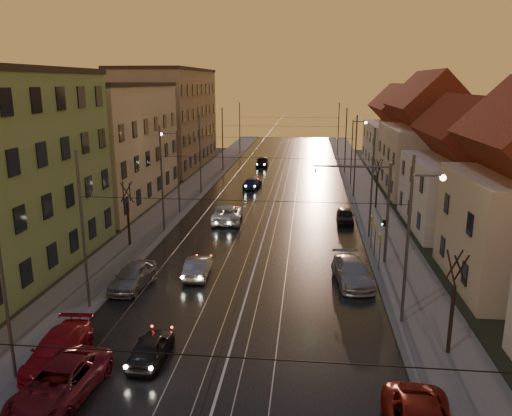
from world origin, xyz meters
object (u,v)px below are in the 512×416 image
(street_lamp_2, at_px, (175,164))
(driving_car_1, at_px, (198,267))
(street_lamp_3, at_px, (355,146))
(driving_car_0, at_px, (151,348))
(driving_car_4, at_px, (262,161))
(driving_car_3, at_px, (252,183))
(parked_right_2, at_px, (345,216))
(driving_car_2, at_px, (227,214))
(parked_left_1, at_px, (60,384))
(parked_left_2, at_px, (58,350))
(parked_right_1, at_px, (352,272))
(parked_left_3, at_px, (133,276))
(street_lamp_1, at_px, (414,230))
(traffic_light_mast, at_px, (374,200))

(street_lamp_2, bearing_deg, driving_car_1, -70.40)
(street_lamp_3, bearing_deg, driving_car_1, -111.86)
(driving_car_0, bearing_deg, street_lamp_2, -77.18)
(driving_car_4, bearing_deg, street_lamp_2, 76.73)
(driving_car_3, height_order, parked_right_2, parked_right_2)
(street_lamp_3, relative_size, driving_car_2, 1.44)
(driving_car_2, bearing_deg, parked_left_1, 80.33)
(parked_right_2, bearing_deg, parked_left_2, -118.56)
(driving_car_0, distance_m, parked_right_1, 14.20)
(driving_car_0, relative_size, parked_left_3, 0.82)
(street_lamp_3, bearing_deg, parked_left_2, -111.38)
(street_lamp_1, relative_size, parked_left_3, 1.82)
(driving_car_2, distance_m, parked_left_2, 24.55)
(driving_car_4, bearing_deg, parked_right_2, 106.76)
(driving_car_3, distance_m, parked_right_1, 30.02)
(street_lamp_1, distance_m, parked_left_2, 18.41)
(street_lamp_1, xyz_separation_m, street_lamp_2, (-18.21, 20.00, 0.00))
(street_lamp_2, xyz_separation_m, parked_right_2, (16.05, -1.55, -4.24))
(street_lamp_2, relative_size, driving_car_4, 1.77)
(street_lamp_3, height_order, traffic_light_mast, street_lamp_3)
(parked_right_1, bearing_deg, driving_car_4, 95.17)
(traffic_light_mast, bearing_deg, parked_right_1, -112.90)
(street_lamp_2, height_order, driving_car_3, street_lamp_2)
(driving_car_4, height_order, parked_left_3, driving_car_4)
(parked_left_1, bearing_deg, parked_left_3, 99.40)
(parked_left_3, bearing_deg, parked_right_1, 13.83)
(driving_car_3, relative_size, parked_right_2, 1.14)
(driving_car_3, bearing_deg, parked_left_1, 91.52)
(driving_car_4, bearing_deg, parked_left_2, 83.63)
(street_lamp_2, relative_size, driving_car_3, 1.85)
(driving_car_1, xyz_separation_m, driving_car_3, (0.43, 28.34, -0.03))
(driving_car_4, relative_size, parked_right_1, 0.88)
(street_lamp_2, relative_size, parked_right_1, 1.56)
(driving_car_1, bearing_deg, parked_right_1, 176.52)
(parked_right_1, bearing_deg, driving_car_2, 119.97)
(parked_left_2, bearing_deg, driving_car_3, 80.00)
(driving_car_1, relative_size, parked_left_1, 0.77)
(street_lamp_1, relative_size, driving_car_1, 1.99)
(street_lamp_2, height_order, parked_left_1, street_lamp_2)
(parked_right_2, bearing_deg, driving_car_4, 110.36)
(driving_car_3, distance_m, parked_left_2, 39.60)
(street_lamp_2, distance_m, parked_left_1, 29.57)
(traffic_light_mast, bearing_deg, parked_left_3, -158.98)
(driving_car_0, height_order, driving_car_1, driving_car_1)
(driving_car_3, bearing_deg, parked_right_2, 130.84)
(street_lamp_3, distance_m, parked_right_2, 18.19)
(parked_left_1, distance_m, parked_right_1, 18.45)
(driving_car_0, xyz_separation_m, driving_car_2, (-0.23, 23.49, 0.15))
(traffic_light_mast, xyz_separation_m, parked_right_1, (-1.56, -3.68, -3.86))
(driving_car_0, height_order, parked_left_2, parked_left_2)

